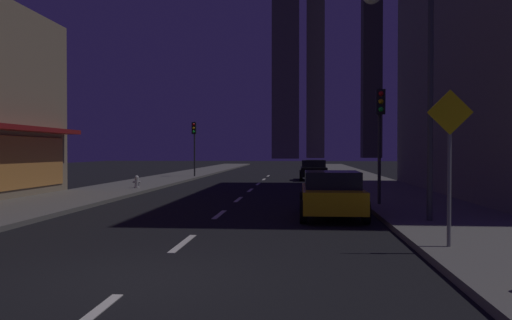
{
  "coord_description": "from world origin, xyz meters",
  "views": [
    {
      "loc": [
        2.6,
        -7.96,
        2.07
      ],
      "look_at": [
        0.0,
        22.41,
        1.55
      ],
      "focal_mm": 35.65,
      "sensor_mm": 36.0,
      "label": 1
    }
  ],
  "objects_px": {
    "pedestrian_crossing_sign": "(450,154)",
    "fire_hydrant_far_left": "(137,182)",
    "car_parked_near": "(332,194)",
    "street_lamp_right": "(400,43)",
    "car_parked_far": "(313,170)",
    "traffic_light_near_right": "(380,120)",
    "traffic_light_far_left": "(194,137)"
  },
  "relations": [
    {
      "from": "street_lamp_right",
      "to": "car_parked_near",
      "type": "bearing_deg",
      "value": 139.11
    },
    {
      "from": "car_parked_far",
      "to": "fire_hydrant_far_left",
      "type": "relative_size",
      "value": 6.48
    },
    {
      "from": "fire_hydrant_far_left",
      "to": "pedestrian_crossing_sign",
      "type": "height_order",
      "value": "pedestrian_crossing_sign"
    },
    {
      "from": "car_parked_near",
      "to": "traffic_light_near_right",
      "type": "bearing_deg",
      "value": 54.97
    },
    {
      "from": "pedestrian_crossing_sign",
      "to": "fire_hydrant_far_left",
      "type": "bearing_deg",
      "value": 126.59
    },
    {
      "from": "car_parked_far",
      "to": "fire_hydrant_far_left",
      "type": "distance_m",
      "value": 14.21
    },
    {
      "from": "street_lamp_right",
      "to": "pedestrian_crossing_sign",
      "type": "relative_size",
      "value": 2.09
    },
    {
      "from": "car_parked_far",
      "to": "street_lamp_right",
      "type": "height_order",
      "value": "street_lamp_right"
    },
    {
      "from": "car_parked_far",
      "to": "street_lamp_right",
      "type": "xyz_separation_m",
      "value": [
        1.78,
        -22.11,
        4.33
      ]
    },
    {
      "from": "traffic_light_far_left",
      "to": "fire_hydrant_far_left",
      "type": "bearing_deg",
      "value": -91.81
    },
    {
      "from": "car_parked_near",
      "to": "car_parked_far",
      "type": "relative_size",
      "value": 1.0
    },
    {
      "from": "traffic_light_near_right",
      "to": "pedestrian_crossing_sign",
      "type": "distance_m",
      "value": 8.27
    },
    {
      "from": "car_parked_near",
      "to": "street_lamp_right",
      "type": "distance_m",
      "value": 4.92
    },
    {
      "from": "traffic_light_far_left",
      "to": "pedestrian_crossing_sign",
      "type": "bearing_deg",
      "value": -68.49
    },
    {
      "from": "fire_hydrant_far_left",
      "to": "street_lamp_right",
      "type": "bearing_deg",
      "value": -45.69
    },
    {
      "from": "fire_hydrant_far_left",
      "to": "traffic_light_near_right",
      "type": "relative_size",
      "value": 0.16
    },
    {
      "from": "traffic_light_near_right",
      "to": "street_lamp_right",
      "type": "relative_size",
      "value": 0.64
    },
    {
      "from": "car_parked_far",
      "to": "street_lamp_right",
      "type": "relative_size",
      "value": 0.64
    },
    {
      "from": "car_parked_far",
      "to": "fire_hydrant_far_left",
      "type": "height_order",
      "value": "car_parked_far"
    },
    {
      "from": "fire_hydrant_far_left",
      "to": "traffic_light_far_left",
      "type": "xyz_separation_m",
      "value": [
        0.4,
        12.67,
        2.74
      ]
    },
    {
      "from": "traffic_light_far_left",
      "to": "street_lamp_right",
      "type": "xyz_separation_m",
      "value": [
        10.88,
        -24.22,
        1.87
      ]
    },
    {
      "from": "car_parked_near",
      "to": "fire_hydrant_far_left",
      "type": "distance_m",
      "value": 13.8
    },
    {
      "from": "car_parked_near",
      "to": "street_lamp_right",
      "type": "height_order",
      "value": "street_lamp_right"
    },
    {
      "from": "car_parked_near",
      "to": "traffic_light_far_left",
      "type": "bearing_deg",
      "value": 111.86
    },
    {
      "from": "car_parked_near",
      "to": "pedestrian_crossing_sign",
      "type": "distance_m",
      "value": 5.97
    },
    {
      "from": "car_parked_near",
      "to": "street_lamp_right",
      "type": "relative_size",
      "value": 0.64
    },
    {
      "from": "traffic_light_near_right",
      "to": "car_parked_far",
      "type": "bearing_deg",
      "value": 96.07
    },
    {
      "from": "car_parked_far",
      "to": "traffic_light_far_left",
      "type": "bearing_deg",
      "value": 166.94
    },
    {
      "from": "street_lamp_right",
      "to": "pedestrian_crossing_sign",
      "type": "distance_m",
      "value": 4.98
    },
    {
      "from": "traffic_light_far_left",
      "to": "street_lamp_right",
      "type": "bearing_deg",
      "value": -65.81
    },
    {
      "from": "street_lamp_right",
      "to": "pedestrian_crossing_sign",
      "type": "bearing_deg",
      "value": -86.8
    },
    {
      "from": "traffic_light_far_left",
      "to": "traffic_light_near_right",
      "type": "bearing_deg",
      "value": -61.15
    }
  ]
}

